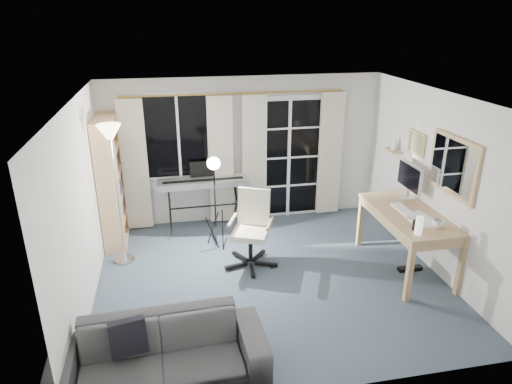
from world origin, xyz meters
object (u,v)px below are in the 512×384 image
bookshelf (109,186)px  mug (438,223)px  desk (409,219)px  keyboard_piano (203,183)px  studio_light (214,173)px  office_chair (252,221)px  sofa (160,345)px  torchiere_lamp (112,154)px  monitor (409,178)px

bookshelf → mug: (4.10, -2.08, -0.02)m
desk → keyboard_piano: bearing=145.5°
studio_light → office_chair: 0.87m
bookshelf → sofa: bearing=-78.1°
torchiere_lamp → mug: torchiere_lamp is taller
desk → studio_light: bearing=157.3°
studio_light → desk: 2.74m
office_chair → keyboard_piano: bearing=138.1°
keyboard_piano → monitor: monitor is taller
bookshelf → monitor: bearing=-16.1°
torchiere_lamp → studio_light: bearing=4.3°
torchiere_lamp → monitor: torchiere_lamp is taller
office_chair → sofa: bearing=-99.1°
studio_light → bookshelf: bearing=166.5°
keyboard_piano → mug: bearing=-41.3°
office_chair → desk: (2.03, -0.57, 0.10)m
bookshelf → keyboard_piano: bearing=6.9°
torchiere_lamp → bookshelf: bearing=105.6°
bookshelf → office_chair: size_ratio=1.81×
office_chair → desk: 2.11m
studio_light → monitor: bearing=-6.2°
monitor → studio_light: bearing=167.6°
desk → mug: size_ratio=11.38×
torchiere_lamp → mug: bearing=-20.2°
keyboard_piano → office_chair: (0.57, -1.21, -0.15)m
studio_light → office_chair: bearing=-39.1°
keyboard_piano → studio_light: size_ratio=0.96×
bookshelf → mug: bearing=-27.9°
keyboard_piano → sofa: bearing=-103.3°
bookshelf → office_chair: bearing=-28.1°
keyboard_piano → desk: keyboard_piano is taller
office_chair → desk: office_chair is taller
torchiere_lamp → studio_light: 1.40m
mug → desk: bearing=101.3°
torchiere_lamp → office_chair: torchiere_lamp is taller
studio_light → torchiere_lamp: bearing=-169.5°
mug → sofa: mug is taller
office_chair → mug: office_chair is taller
mug → sofa: size_ratio=0.07×
monitor → mug: bearing=-95.8°
keyboard_piano → desk: bearing=-35.5°
office_chair → monitor: 2.29m
desk → mug: bearing=-78.7°
torchiere_lamp → office_chair: (1.80, -0.37, -0.97)m
studio_light → office_chair: size_ratio=1.39×
torchiere_lamp → keyboard_piano: size_ratio=1.39×
mug → bookshelf: bearing=153.1°
desk → mug: mug is taller
torchiere_lamp → monitor: (4.02, -0.49, -0.44)m
desk → sofa: desk is taller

